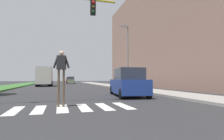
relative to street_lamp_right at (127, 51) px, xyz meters
name	(u,v)px	position (x,y,z in m)	size (l,w,h in m)	color
ground_plane	(63,86)	(-7.23, 9.83, -4.59)	(140.00, 140.00, 0.00)	#2D2D30
crosswalk	(73,108)	(-7.23, -12.29, -4.59)	(4.95, 2.20, 0.01)	silver
median_strip	(5,87)	(-14.89, 7.83, -4.52)	(3.80, 64.00, 0.15)	#386B2D
apartment_block_right	(197,31)	(11.79, 1.83, 3.69)	(14.51, 39.79, 16.58)	#937060
sidewalk_right	(113,86)	(0.60, 7.83, -4.52)	(3.00, 64.00, 0.15)	#9E9991
street_lamp_right	(127,51)	(0.00, 0.00, 0.00)	(1.02, 0.24, 7.50)	slate
pedestrian_performer	(61,69)	(-7.74, -11.86, -2.93)	(0.75, 0.32, 2.49)	brown
suv_crossing	(128,83)	(-3.10, -8.14, -3.66)	(2.49, 4.80, 1.97)	navy
sedan_midblock	(44,81)	(-10.25, 13.20, -3.80)	(1.82, 4.34, 1.71)	gray
sedan_distant	(71,80)	(-4.96, 25.34, -3.79)	(2.09, 4.20, 1.75)	gray
sedan_far_horizon	(69,80)	(-4.80, 36.00, -3.80)	(2.01, 4.53, 1.72)	maroon
truck_box_delivery	(45,76)	(-10.08, 11.89, -2.96)	(2.40, 6.20, 3.10)	#B7B7BC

